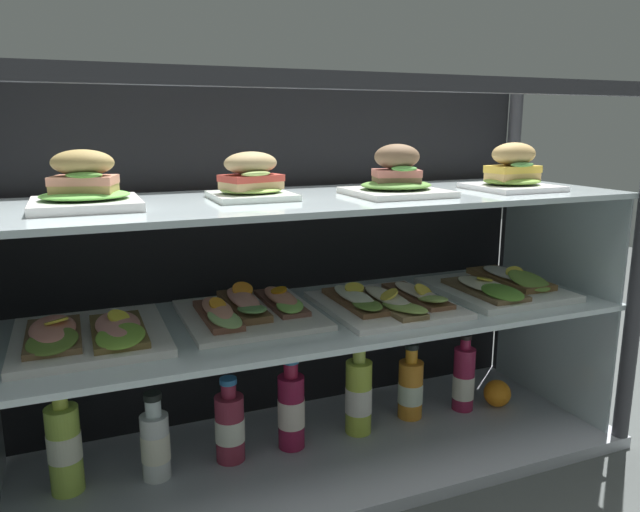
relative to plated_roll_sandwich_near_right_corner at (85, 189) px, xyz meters
The scene contains 23 objects.
ground_plane 0.87m from the plated_roll_sandwich_near_right_corner, ahead, with size 6.00×6.00×0.02m, color #454A49.
case_base_deck 0.85m from the plated_roll_sandwich_near_right_corner, ahead, with size 1.54×0.53×0.03m, color #B3B7C2.
case_frame 0.56m from the plated_roll_sandwich_near_right_corner, 16.20° to the left, with size 1.54×0.53×0.92m.
riser_lower_tier 0.71m from the plated_roll_sandwich_near_right_corner, ahead, with size 1.46×0.45×0.34m.
shelf_lower_glass 0.60m from the plated_roll_sandwich_near_right_corner, ahead, with size 1.48×0.47×0.01m, color silver.
riser_upper_tier 0.53m from the plated_roll_sandwich_near_right_corner, ahead, with size 1.46×0.45×0.27m.
shelf_upper_glass 0.50m from the plated_roll_sandwich_near_right_corner, ahead, with size 1.48×0.47×0.01m, color silver.
plated_roll_sandwich_near_right_corner is the anchor object (origin of this frame).
plated_roll_sandwich_right_of_center 0.34m from the plated_roll_sandwich_near_right_corner, ahead, with size 0.17×0.17×0.10m.
plated_roll_sandwich_left_of_center 0.67m from the plated_roll_sandwich_near_right_corner, ahead, with size 0.21×0.21×0.12m.
plated_roll_sandwich_mid_right 1.00m from the plated_roll_sandwich_near_right_corner, ahead, with size 0.19×0.19×0.12m.
open_sandwich_tray_right_of_center 0.30m from the plated_roll_sandwich_near_right_corner, 142.30° to the left, with size 0.30×0.33×0.06m.
open_sandwich_tray_far_left 0.45m from the plated_roll_sandwich_near_right_corner, ahead, with size 0.30×0.33×0.07m.
open_sandwich_tray_near_left_corner 0.73m from the plated_roll_sandwich_near_right_corner, ahead, with size 0.30×0.34×0.06m.
open_sandwich_tray_far_right 1.06m from the plated_roll_sandwich_near_right_corner, ahead, with size 0.30×0.33×0.06m.
juice_bottle_tucked_behind 0.57m from the plated_roll_sandwich_near_right_corner, 143.61° to the left, with size 0.07×0.07×0.26m.
juice_bottle_front_second 0.60m from the plated_roll_sandwich_near_right_corner, 20.77° to the left, with size 0.07×0.07×0.21m.
juice_bottle_back_left 0.65m from the plated_roll_sandwich_near_right_corner, ahead, with size 0.07×0.07×0.21m.
juice_bottle_front_middle 0.72m from the plated_roll_sandwich_near_right_corner, ahead, with size 0.07×0.07×0.24m.
juice_bottle_near_post 0.85m from the plated_roll_sandwich_near_right_corner, ahead, with size 0.07×0.07×0.26m.
juice_bottle_front_fourth 0.99m from the plated_roll_sandwich_near_right_corner, ahead, with size 0.07×0.07×0.21m.
juice_bottle_front_left_end 1.12m from the plated_roll_sandwich_near_right_corner, ahead, with size 0.06×0.06×0.22m.
orange_fruit_beside_bottles 1.24m from the plated_roll_sandwich_near_right_corner, ahead, with size 0.08×0.08×0.08m, color orange.
Camera 1 is at (-0.53, -1.27, 0.83)m, focal length 33.72 mm.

